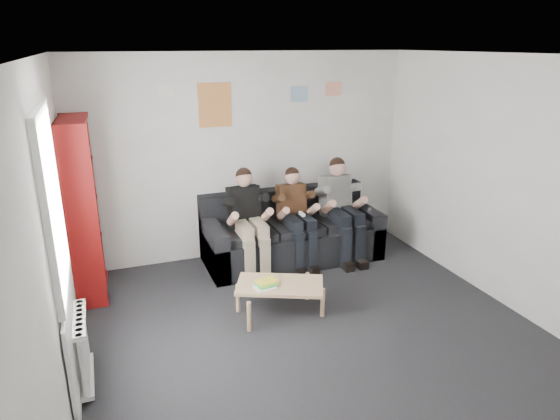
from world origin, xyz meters
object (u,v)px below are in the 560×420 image
(coffee_table, at_px, (280,287))
(person_left, at_px, (249,222))
(bookshelf, at_px, (84,209))
(person_right, at_px, (342,210))
(sofa, at_px, (291,235))
(person_middle, at_px, (297,217))

(coffee_table, distance_m, person_left, 1.20)
(bookshelf, relative_size, person_right, 1.51)
(bookshelf, relative_size, person_left, 1.54)
(person_left, distance_m, person_right, 1.30)
(sofa, distance_m, person_right, 0.77)
(sofa, relative_size, bookshelf, 1.14)
(bookshelf, distance_m, coffee_table, 2.38)
(person_left, bearing_deg, coffee_table, -97.07)
(person_middle, bearing_deg, person_left, -176.97)
(bookshelf, bearing_deg, person_left, -1.67)
(bookshelf, height_order, person_right, bookshelf)
(sofa, relative_size, person_right, 1.72)
(person_left, bearing_deg, bookshelf, 169.46)
(bookshelf, relative_size, person_middle, 1.60)
(coffee_table, xyz_separation_m, person_left, (0.01, 1.15, 0.35))
(coffee_table, relative_size, person_right, 0.67)
(bookshelf, distance_m, person_left, 1.93)
(sofa, distance_m, coffee_table, 1.50)
(person_middle, xyz_separation_m, person_right, (0.65, -0.00, 0.03))
(coffee_table, distance_m, person_middle, 1.37)
(sofa, height_order, person_middle, person_middle)
(sofa, distance_m, person_middle, 0.38)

